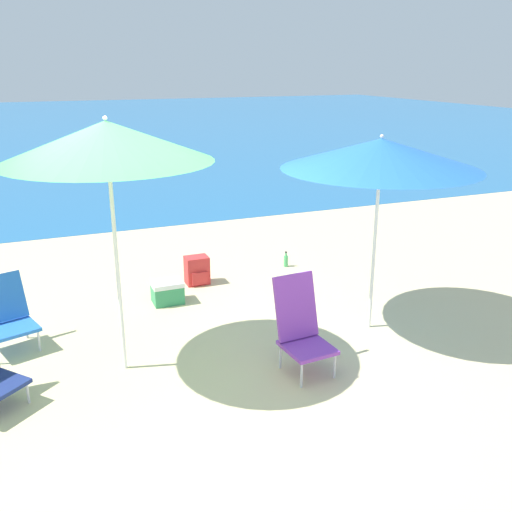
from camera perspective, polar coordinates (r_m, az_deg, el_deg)
ground_plane at (r=5.62m, az=-9.37°, el=-11.74°), size 60.00×60.00×0.00m
sea_water at (r=30.08m, az=-20.53°, el=12.12°), size 60.00×40.00×0.01m
beach_umbrella_blue at (r=6.06m, az=12.37°, el=9.94°), size 2.07×2.07×2.15m
beach_umbrella_green at (r=5.13m, az=-14.69°, el=11.00°), size 1.85×1.85×2.41m
beach_chair_purple at (r=5.50m, az=4.51°, el=-6.88°), size 0.48×0.60×0.92m
beach_chair_blue at (r=6.45m, az=-23.85°, el=-5.29°), size 0.65×0.67×0.75m
backpack_red at (r=7.70m, az=-5.92°, el=-1.45°), size 0.31×0.26×0.38m
water_bottle at (r=8.35m, az=3.00°, el=-0.47°), size 0.06×0.06×0.23m
cooler_box at (r=7.16m, az=-8.85°, el=-3.57°), size 0.38×0.30×0.28m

